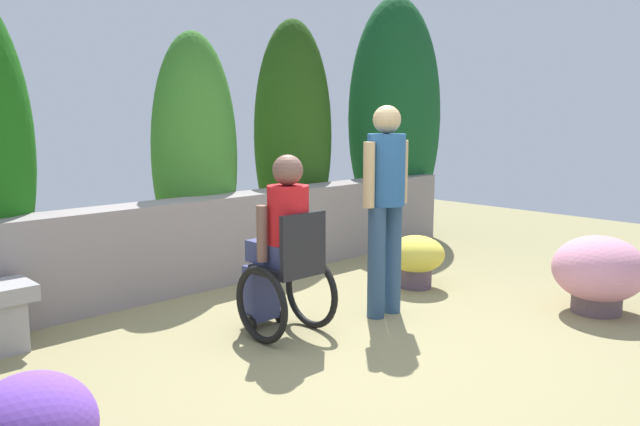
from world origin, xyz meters
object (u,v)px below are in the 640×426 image
at_px(person_standing_companion, 386,196).
at_px(flower_pot_terracotta_by_wall, 599,272).
at_px(person_in_wheelchair, 283,252).
at_px(flower_pot_red_accent, 416,258).

height_order(person_standing_companion, flower_pot_terracotta_by_wall, person_standing_companion).
height_order(person_in_wheelchair, flower_pot_red_accent, person_in_wheelchair).
bearing_deg(person_in_wheelchair, flower_pot_red_accent, 8.66).
distance_m(person_in_wheelchair, flower_pot_terracotta_by_wall, 2.60).
height_order(person_in_wheelchair, person_standing_companion, person_standing_companion).
xyz_separation_m(person_standing_companion, flower_pot_terracotta_by_wall, (1.31, -1.17, -0.64)).
height_order(flower_pot_terracotta_by_wall, flower_pot_red_accent, flower_pot_terracotta_by_wall).
distance_m(person_standing_companion, flower_pot_terracotta_by_wall, 1.86).
bearing_deg(flower_pot_terracotta_by_wall, person_standing_companion, 138.30).
relative_size(person_in_wheelchair, flower_pot_red_accent, 2.50).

